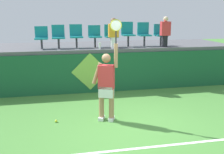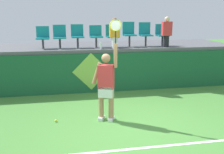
# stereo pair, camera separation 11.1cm
# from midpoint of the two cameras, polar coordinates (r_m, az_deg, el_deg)

# --- Properties ---
(ground_plane) EXTENTS (40.00, 40.00, 0.00)m
(ground_plane) POSITION_cam_midpoint_polar(r_m,az_deg,el_deg) (6.53, 3.71, -10.89)
(ground_plane) COLOR #478438
(court_back_wall) EXTENTS (10.06, 0.20, 1.35)m
(court_back_wall) POSITION_cam_midpoint_polar(r_m,az_deg,el_deg) (9.37, -1.56, 1.02)
(court_back_wall) COLOR #195633
(court_back_wall) RESTS_ON ground_plane
(spectator_platform) EXTENTS (10.06, 2.75, 0.12)m
(spectator_platform) POSITION_cam_midpoint_polar(r_m,az_deg,el_deg) (10.54, -2.88, 6.44)
(spectator_platform) COLOR #56565B
(spectator_platform) RESTS_ON court_back_wall
(court_baseline_stripe) EXTENTS (9.06, 0.08, 0.01)m
(court_baseline_stripe) POSITION_cam_midpoint_polar(r_m,az_deg,el_deg) (5.73, 6.26, -14.56)
(court_baseline_stripe) COLOR white
(court_baseline_stripe) RESTS_ON ground_plane
(tennis_player) EXTENTS (0.71, 0.39, 2.53)m
(tennis_player) POSITION_cam_midpoint_polar(r_m,az_deg,el_deg) (6.73, -1.62, -1.43)
(tennis_player) COLOR white
(tennis_player) RESTS_ON ground_plane
(tennis_ball) EXTENTS (0.07, 0.07, 0.07)m
(tennis_ball) POSITION_cam_midpoint_polar(r_m,az_deg,el_deg) (7.04, -12.13, -9.03)
(tennis_ball) COLOR #D1E533
(tennis_ball) RESTS_ON ground_plane
(water_bottle) EXTENTS (0.07, 0.07, 0.23)m
(water_bottle) POSITION_cam_midpoint_polar(r_m,az_deg,el_deg) (9.26, -2.93, 6.57)
(water_bottle) COLOR white
(water_bottle) RESTS_ON spectator_platform
(stadium_chair_0) EXTENTS (0.44, 0.42, 0.76)m
(stadium_chair_0) POSITION_cam_midpoint_polar(r_m,az_deg,el_deg) (9.71, -14.95, 8.24)
(stadium_chair_0) COLOR #38383D
(stadium_chair_0) RESTS_ON spectator_platform
(stadium_chair_1) EXTENTS (0.44, 0.42, 0.80)m
(stadium_chair_1) POSITION_cam_midpoint_polar(r_m,az_deg,el_deg) (9.70, -11.54, 8.55)
(stadium_chair_1) COLOR #38383D
(stadium_chair_1) RESTS_ON spectator_platform
(stadium_chair_2) EXTENTS (0.44, 0.42, 0.81)m
(stadium_chair_2) POSITION_cam_midpoint_polar(r_m,az_deg,el_deg) (9.72, -7.87, 8.78)
(stadium_chair_2) COLOR #38383D
(stadium_chair_2) RESTS_ON spectator_platform
(stadium_chair_3) EXTENTS (0.44, 0.42, 0.78)m
(stadium_chair_3) POSITION_cam_midpoint_polar(r_m,az_deg,el_deg) (9.78, -3.99, 8.82)
(stadium_chair_3) COLOR #38383D
(stadium_chair_3) RESTS_ON spectator_platform
(stadium_chair_4) EXTENTS (0.44, 0.42, 0.80)m
(stadium_chair_4) POSITION_cam_midpoint_polar(r_m,az_deg,el_deg) (9.88, -0.55, 8.92)
(stadium_chair_4) COLOR #38383D
(stadium_chair_4) RESTS_ON spectator_platform
(stadium_chair_5) EXTENTS (0.44, 0.42, 0.89)m
(stadium_chair_5) POSITION_cam_midpoint_polar(r_m,az_deg,el_deg) (10.02, 3.01, 9.28)
(stadium_chair_5) COLOR #38383D
(stadium_chair_5) RESTS_ON spectator_platform
(stadium_chair_6) EXTENTS (0.44, 0.42, 0.87)m
(stadium_chair_6) POSITION_cam_midpoint_polar(r_m,az_deg,el_deg) (10.20, 6.41, 9.20)
(stadium_chair_6) COLOR #38383D
(stadium_chair_6) RESTS_ON spectator_platform
(stadium_chair_7) EXTENTS (0.44, 0.42, 0.80)m
(stadium_chair_7) POSITION_cam_midpoint_polar(r_m,az_deg,el_deg) (10.41, 9.83, 9.00)
(stadium_chair_7) COLOR #38383D
(stadium_chair_7) RESTS_ON spectator_platform
(spectator_0) EXTENTS (0.34, 0.20, 1.04)m
(spectator_0) POSITION_cam_midpoint_polar(r_m,az_deg,el_deg) (9.45, -0.03, 9.31)
(spectator_0) COLOR white
(spectator_0) RESTS_ON spectator_platform
(spectator_1) EXTENTS (0.34, 0.20, 1.08)m
(spectator_1) POSITION_cam_midpoint_polar(r_m,az_deg,el_deg) (9.98, 10.82, 9.40)
(spectator_1) COLOR black
(spectator_1) RESTS_ON spectator_platform
(wall_signage_mount) EXTENTS (1.27, 0.01, 1.38)m
(wall_signage_mount) POSITION_cam_midpoint_polar(r_m,az_deg,el_deg) (9.36, -4.86, -3.30)
(wall_signage_mount) COLOR #195633
(wall_signage_mount) RESTS_ON ground_plane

